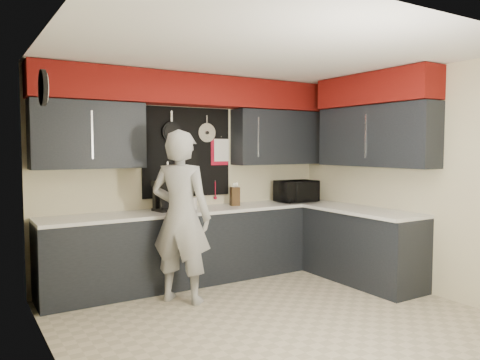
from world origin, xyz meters
TOP-DOWN VIEW (x-y plane):
  - ground at (0.00, 0.00)m, footprint 4.00×4.00m
  - back_wall_assembly at (0.01, 1.60)m, footprint 4.00×0.36m
  - right_wall_assembly at (1.85, 0.26)m, footprint 0.36×3.50m
  - left_wall_assembly at (-1.99, 0.02)m, footprint 0.05×3.50m
  - base_cabinets at (0.49, 1.13)m, footprint 3.95×2.20m
  - microwave at (1.48, 1.39)m, footprint 0.56×0.39m
  - knife_block at (0.52, 1.48)m, footprint 0.13×0.13m
  - utensil_crock at (-0.12, 1.44)m, footprint 0.12×0.12m
  - coffee_maker at (-0.49, 1.49)m, footprint 0.24×0.28m
  - person at (-0.55, 0.84)m, footprint 0.79×0.81m

SIDE VIEW (x-z plane):
  - ground at x=0.00m, z-range 0.00..0.00m
  - base_cabinets at x=0.49m, z-range 0.00..0.92m
  - person at x=-0.55m, z-range 0.00..1.87m
  - utensil_crock at x=-0.12m, z-range 0.92..1.07m
  - knife_block at x=0.52m, z-range 0.92..1.16m
  - microwave at x=1.48m, z-range 0.92..1.22m
  - coffee_maker at x=-0.49m, z-range 0.93..1.29m
  - left_wall_assembly at x=-1.99m, z-range 0.03..2.63m
  - right_wall_assembly at x=1.85m, z-range 0.64..3.24m
  - back_wall_assembly at x=0.01m, z-range 0.71..3.31m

